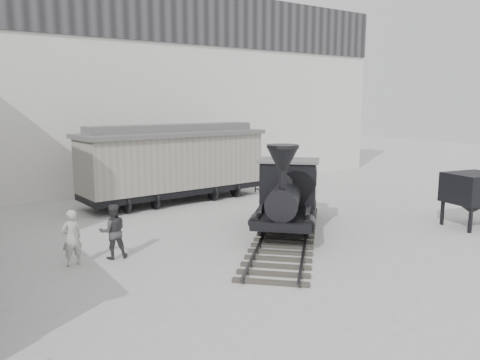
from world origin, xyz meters
TOP-DOWN VIEW (x-y plane):
  - ground at (0.00, 0.00)m, footprint 90.00×90.00m
  - north_wall at (0.00, 14.98)m, footprint 34.00×2.51m
  - locomotive at (1.39, 3.14)m, footprint 8.11×8.30m
  - boxcar at (0.30, 10.50)m, footprint 9.41×3.56m
  - visitor_a at (-6.25, 3.78)m, footprint 0.68×0.51m
  - visitor_b at (-5.01, 3.76)m, footprint 0.94×0.80m
  - coal_hopper at (7.83, -0.23)m, footprint 2.19×1.91m

SIDE VIEW (x-z plane):
  - ground at x=0.00m, z-range 0.00..0.00m
  - visitor_a at x=-6.25m, z-range 0.00..1.69m
  - visitor_b at x=-5.01m, z-range 0.00..1.71m
  - locomotive at x=1.39m, z-range -0.44..2.93m
  - coal_hopper at x=7.83m, z-range 0.32..2.43m
  - boxcar at x=0.30m, z-range 0.09..3.87m
  - north_wall at x=0.00m, z-range 0.05..11.05m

